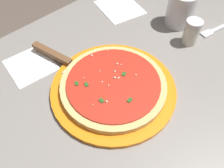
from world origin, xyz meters
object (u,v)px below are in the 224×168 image
(serving_plate, at_px, (112,88))
(fork, at_px, (222,27))
(napkin_folded_right, at_px, (120,7))
(pizza_server, at_px, (63,60))
(cup_tall_drink, at_px, (181,9))
(pizza, at_px, (112,84))
(parmesan_shaker, at_px, (192,32))
(napkin_loose_left, at_px, (31,65))

(serving_plate, distance_m, fork, 0.42)
(serving_plate, bearing_deg, napkin_folded_right, -137.96)
(pizza_server, bearing_deg, fork, 154.68)
(pizza_server, relative_size, fork, 1.21)
(pizza_server, bearing_deg, serving_plate, 103.30)
(serving_plate, relative_size, cup_tall_drink, 2.98)
(cup_tall_drink, bearing_deg, pizza, 8.01)
(pizza_server, bearing_deg, napkin_folded_right, -164.24)
(parmesan_shaker, bearing_deg, serving_plate, -5.96)
(napkin_folded_right, height_order, parmesan_shaker, parmesan_shaker)
(napkin_loose_left, bearing_deg, parmesan_shaker, 148.34)
(pizza_server, relative_size, napkin_loose_left, 1.87)
(pizza, height_order, fork, pizza)
(parmesan_shaker, bearing_deg, fork, 165.84)
(pizza, height_order, cup_tall_drink, cup_tall_drink)
(napkin_folded_right, bearing_deg, napkin_loose_left, 3.75)
(pizza_server, distance_m, parmesan_shaker, 0.37)
(napkin_folded_right, relative_size, parmesan_shaker, 2.00)
(napkin_folded_right, bearing_deg, pizza, 42.04)
(pizza, distance_m, napkin_folded_right, 0.35)
(cup_tall_drink, distance_m, napkin_loose_left, 0.47)
(pizza_server, bearing_deg, pizza, 103.29)
(napkin_folded_right, distance_m, parmesan_shaker, 0.27)
(serving_plate, xyz_separation_m, parmesan_shaker, (-0.28, 0.03, 0.03))
(pizza_server, bearing_deg, cup_tall_drink, 164.35)
(napkin_folded_right, bearing_deg, serving_plate, 42.04)
(parmesan_shaker, bearing_deg, cup_tall_drink, -123.02)
(serving_plate, height_order, parmesan_shaker, parmesan_shaker)
(pizza_server, distance_m, napkin_loose_left, 0.09)
(pizza, xyz_separation_m, parmesan_shaker, (-0.28, 0.03, 0.02))
(cup_tall_drink, xyz_separation_m, napkin_folded_right, (0.07, -0.19, -0.05))
(serving_plate, distance_m, pizza, 0.02)
(fork, bearing_deg, pizza, -8.60)
(cup_tall_drink, bearing_deg, napkin_folded_right, -68.20)
(napkin_folded_right, height_order, fork, fork)
(serving_plate, distance_m, parmesan_shaker, 0.29)
(napkin_loose_left, bearing_deg, pizza_server, 139.22)
(pizza, relative_size, pizza_server, 1.14)
(fork, bearing_deg, napkin_loose_left, -27.69)
(pizza_server, xyz_separation_m, parmesan_shaker, (-0.32, 0.18, 0.02))
(cup_tall_drink, bearing_deg, serving_plate, 8.01)
(pizza, relative_size, parmesan_shaker, 3.46)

